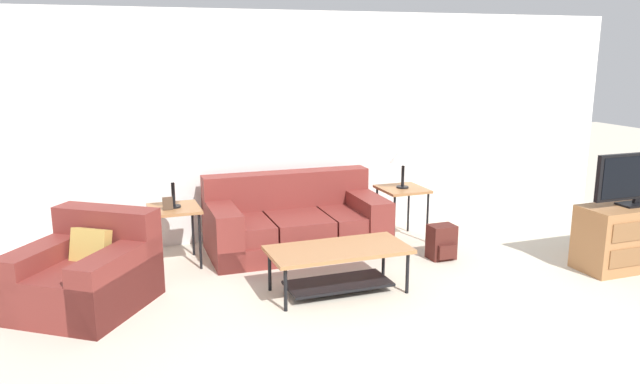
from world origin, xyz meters
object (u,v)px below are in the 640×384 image
table_lamp_left (172,170)px  backpack (442,242)px  side_table_right (402,193)px  armchair (87,275)px  television (639,177)px  couch (295,224)px  side_table_left (174,213)px  table_lamp_right (403,155)px  coffee_table (338,259)px  tv_console (632,236)px

table_lamp_left → backpack: table_lamp_left is taller
side_table_right → armchair: bearing=-166.5°
armchair → backpack: 3.53m
side_table_right → television: (1.74, -1.68, 0.39)m
side_table_right → backpack: side_table_right is taller
couch → side_table_left: bearing=-178.4°
table_lamp_right → coffee_table: bearing=-135.8°
tv_console → couch: bearing=150.5°
backpack → coffee_table: bearing=-160.7°
side_table_right → table_lamp_right: (0.00, 0.00, 0.45)m
backpack → side_table_left: bearing=163.4°
armchair → table_lamp_left: (0.86, 0.83, 0.71)m
table_lamp_left → television: bearing=-21.2°
coffee_table → backpack: size_ratio=3.49×
backpack → side_table_right: bearing=94.8°
television → side_table_left: bearing=158.8°
television → backpack: bearing=152.0°
side_table_left → tv_console: (4.33, -1.68, -0.22)m
couch → side_table_right: bearing=-1.7°
coffee_table → side_table_left: bearing=135.4°
side_table_left → side_table_right: same height
coffee_table → television: (3.04, -0.41, 0.62)m
armchair → side_table_right: bearing=13.5°
coffee_table → side_table_left: side_table_left is taller
armchair → side_table_right: armchair is taller
side_table_right → backpack: size_ratio=1.66×
table_lamp_right → tv_console: 2.51m
armchair → side_table_right: size_ratio=2.29×
armchair → tv_console: (5.19, -0.85, 0.04)m
couch → side_table_left: couch is taller
tv_console → television: bearing=90.0°
side_table_left → table_lamp_right: table_lamp_right is taller
armchair → side_table_right: 3.57m
side_table_left → side_table_right: (2.60, 0.00, 0.00)m
tv_console → coffee_table: bearing=172.3°
couch → television: 3.55m
armchair → coffee_table: 2.20m
coffee_table → table_lamp_left: size_ratio=2.54×
armchair → table_lamp_right: bearing=13.5°
coffee_table → side_table_left: size_ratio=2.10×
side_table_right → television: size_ratio=0.58×
couch → table_lamp_right: (1.30, -0.04, 0.71)m
table_lamp_left → tv_console: size_ratio=0.44×
side_table_right → tv_console: (1.74, -1.68, -0.22)m
television → table_lamp_left: bearing=158.8°
table_lamp_right → side_table_right: bearing=-116.6°
side_table_left → table_lamp_left: bearing=116.6°
coffee_table → television: bearing=-7.6°
side_table_left → television: 4.66m
couch → table_lamp_left: bearing=-178.4°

